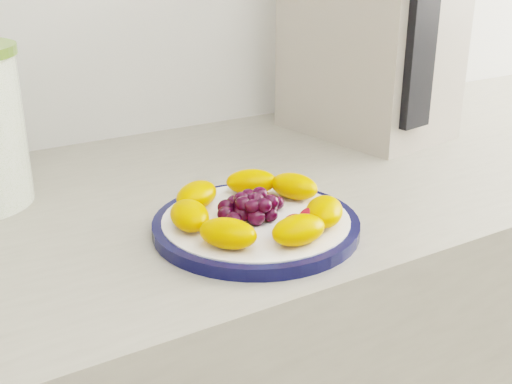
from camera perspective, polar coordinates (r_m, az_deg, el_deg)
plate_rim at (r=0.76m, az=-0.00°, el=-2.98°), size 0.24×0.24×0.01m
plate_face at (r=0.76m, az=-0.00°, el=-2.92°), size 0.22×0.22×0.02m
appliance_body at (r=1.14m, az=10.07°, el=13.46°), size 0.23×0.29×0.33m
appliance_panel at (r=1.01m, az=14.37°, el=12.42°), size 0.06×0.03×0.25m
fruit_plate at (r=0.75m, az=-0.01°, el=-1.33°), size 0.21×0.21×0.03m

